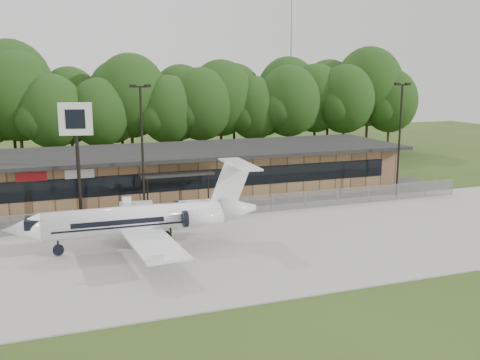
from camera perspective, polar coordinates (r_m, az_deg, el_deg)
name	(u,v)px	position (r m, az deg, el deg)	size (l,w,h in m)	color
ground	(298,290)	(28.32, 6.18, -11.60)	(160.00, 160.00, 0.00)	#32491A
apron	(244,244)	(35.21, 0.43, -6.84)	(64.00, 18.00, 0.08)	#9E9B93
parking_lot	(197,205)	(45.76, -4.59, -2.63)	(50.00, 9.00, 0.06)	#383835
terminal	(184,171)	(49.52, -6.00, 0.94)	(41.00, 11.65, 4.30)	#937149
fence	(213,208)	(41.38, -2.95, -3.04)	(46.00, 0.04, 1.52)	gray
treeline	(147,103)	(66.50, -9.90, 8.07)	(72.00, 12.00, 15.00)	#173310
radio_mast	(291,63)	(78.93, 5.44, 12.28)	(0.20, 0.20, 25.00)	gray
light_pole_mid	(142,142)	(40.74, -10.40, 4.02)	(1.55, 0.30, 10.23)	black
light_pole_right	(400,131)	(49.95, 16.69, 5.03)	(1.55, 0.30, 10.23)	black
business_jet	(144,220)	(34.39, -10.16, -4.20)	(15.87, 14.11, 5.35)	white
pole_sign	(76,132)	(40.43, -17.07, 4.92)	(2.36, 0.71, 8.98)	black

